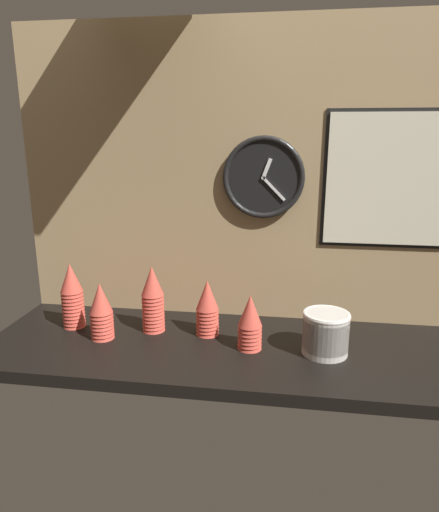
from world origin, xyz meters
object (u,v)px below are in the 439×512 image
cup_stack_left (101,311)px  cup_stack_center_left (153,299)px  cup_stack_center_right (250,322)px  cup_stack_center (207,308)px  menu_board (389,180)px  wall_clock (263,178)px  cup_stack_far_left (72,295)px  bowl_stack_right (326,332)px

cup_stack_left → cup_stack_center_left: 0.18m
cup_stack_left → cup_stack_center_left: bearing=29.2°
cup_stack_center_right → cup_stack_center: bearing=150.5°
cup_stack_center → cup_stack_center_right: 0.18m
cup_stack_center_left → menu_board: menu_board is taller
cup_stack_center_right → cup_stack_left: bearing=179.6°
cup_stack_center → wall_clock: size_ratio=0.68×
cup_stack_center → cup_stack_left: size_ratio=1.00×
cup_stack_far_left → cup_stack_center_right: cup_stack_far_left is taller
menu_board → cup_stack_far_left: bearing=-170.2°
cup_stack_left → menu_board: 1.06m
cup_stack_center_right → wall_clock: size_ratio=0.64×
cup_stack_center_right → bowl_stack_right: 0.24m
cup_stack_center_left → wall_clock: (0.36, 0.17, 0.41)m
cup_stack_far_left → wall_clock: (0.66, 0.18, 0.41)m
bowl_stack_right → menu_board: menu_board is taller
cup_stack_center_left → bowl_stack_right: bearing=-8.6°
cup_stack_center_right → bowl_stack_right: (0.24, 0.00, -0.02)m
cup_stack_left → cup_stack_center_right: bearing=-0.4°
cup_stack_center → bowl_stack_right: size_ratio=1.33×
bowl_stack_right → menu_board: (0.20, 0.27, 0.45)m
cup_stack_far_left → cup_stack_center: bearing=0.6°
cup_stack_left → bowl_stack_right: size_ratio=1.33×
bowl_stack_right → cup_stack_center: bearing=167.7°
cup_stack_center_right → menu_board: bearing=31.4°
cup_stack_center_left → bowl_stack_right: size_ratio=1.60×
cup_stack_far_left → wall_clock: wall_clock is taller
cup_stack_center_left → menu_board: size_ratio=0.51×
cup_stack_far_left → menu_board: 1.17m
wall_clock → menu_board: 0.42m
wall_clock → cup_stack_center: bearing=-134.8°
cup_stack_left → bowl_stack_right: (0.74, -0.00, -0.03)m
wall_clock → bowl_stack_right: bearing=-49.5°
cup_stack_left → cup_stack_center_left: cup_stack_center_left is taller
menu_board → cup_stack_center_left: bearing=-167.2°
cup_stack_far_left → cup_stack_center_right: 0.65m
cup_stack_left → menu_board: (0.94, 0.26, 0.42)m
cup_stack_left → cup_stack_center: bearing=13.5°
bowl_stack_right → menu_board: size_ratio=0.32×
cup_stack_center_right → cup_stack_center_left: bearing=165.5°
cup_stack_far_left → wall_clock: 0.79m
cup_stack_center → menu_board: (0.59, 0.18, 0.42)m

